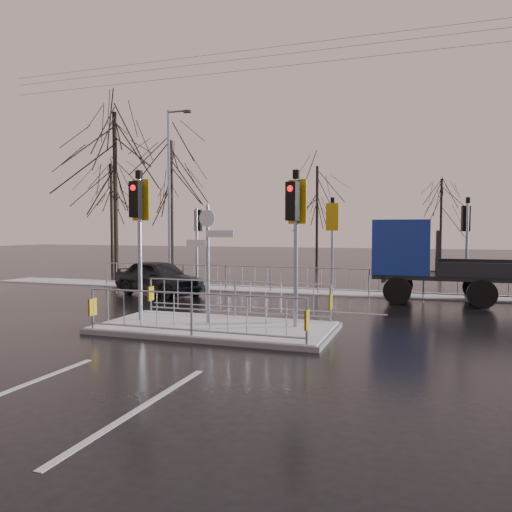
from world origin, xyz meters
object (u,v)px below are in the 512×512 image
(traffic_island, at_px, (215,315))
(car_far_lane, at_px, (159,277))
(flatbed_truck, at_px, (428,258))
(street_lamp_left, at_px, (170,189))

(traffic_island, xyz_separation_m, car_far_lane, (-4.86, 5.65, 0.31))
(traffic_island, relative_size, flatbed_truck, 0.95)
(car_far_lane, bearing_deg, street_lamp_left, 43.41)
(car_far_lane, height_order, flatbed_truck, flatbed_truck)
(flatbed_truck, bearing_deg, street_lamp_left, 168.33)
(car_far_lane, height_order, street_lamp_left, street_lamp_left)
(flatbed_truck, bearing_deg, traffic_island, -126.03)
(traffic_island, distance_m, street_lamp_left, 12.17)
(traffic_island, height_order, flatbed_truck, traffic_island)
(traffic_island, xyz_separation_m, flatbed_truck, (5.16, 7.10, 1.17))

